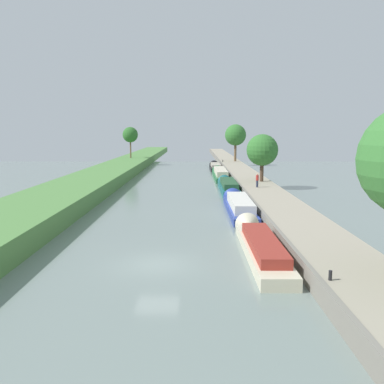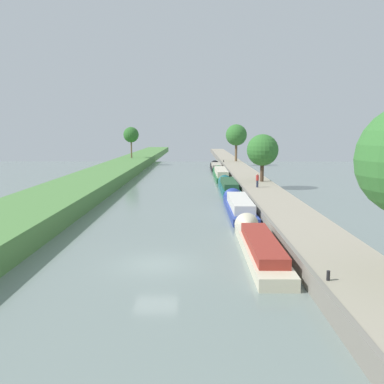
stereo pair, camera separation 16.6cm
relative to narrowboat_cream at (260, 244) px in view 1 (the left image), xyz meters
name	(u,v)px [view 1 (the left image)]	position (x,y,z in m)	size (l,w,h in m)	color
ground_plane	(157,264)	(-6.33, -2.46, -0.53)	(160.00, 160.00, 0.00)	slate
right_towpath	(333,256)	(3.87, -2.46, -0.01)	(4.47, 260.00, 1.03)	#9E937F
stone_quay	(293,256)	(1.51, -2.46, 0.01)	(0.25, 260.00, 1.08)	gray
narrowboat_cream	(260,244)	(0.00, 0.00, 0.00)	(1.99, 12.99, 1.89)	beige
narrowboat_blue	(239,205)	(0.09, 13.41, 0.07)	(2.20, 13.02, 2.22)	#283D93
narrowboat_teal	(228,186)	(0.17, 27.15, 0.07)	(2.07, 12.98, 2.09)	#195B60
narrowboat_green	(220,174)	(0.09, 42.24, 0.10)	(2.08, 16.45, 2.21)	#1E6033
narrowboat_black	(215,167)	(0.05, 57.48, -0.05)	(2.13, 12.33, 2.02)	black
tree_rightbank_midnear	(262,150)	(4.71, 28.49, 4.62)	(4.13, 4.13, 6.21)	#4C3828
tree_rightbank_midfar	(236,135)	(4.80, 64.82, 6.20)	(4.62, 4.62, 8.05)	brown
tree_leftbank_downstream	(130,135)	(-18.38, 65.89, 6.25)	(3.39, 3.39, 6.84)	brown
person_walking	(257,180)	(3.28, 22.83, 1.38)	(0.34, 0.34, 1.66)	#282D42
mooring_bollard_near	(330,275)	(1.93, -7.69, 0.73)	(0.16, 0.16, 0.45)	black
mooring_bollard_far	(223,161)	(1.93, 62.70, 0.73)	(0.16, 0.16, 0.45)	black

